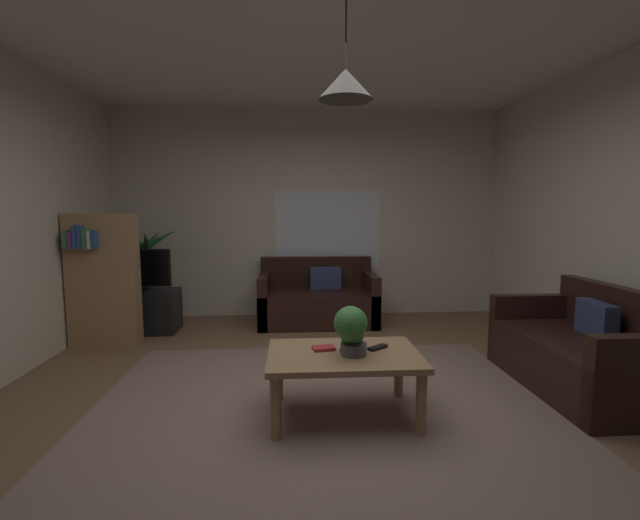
# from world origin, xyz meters

# --- Properties ---
(floor) EXTENTS (5.15, 5.69, 0.02)m
(floor) POSITION_xyz_m (0.00, 0.00, -0.01)
(floor) COLOR brown
(floor) RESTS_ON ground
(rug) EXTENTS (3.35, 3.13, 0.01)m
(rug) POSITION_xyz_m (0.00, -0.20, 0.00)
(rug) COLOR gray
(rug) RESTS_ON ground
(wall_back) EXTENTS (5.27, 0.06, 2.78)m
(wall_back) POSITION_xyz_m (0.00, 2.87, 1.39)
(wall_back) COLOR beige
(wall_back) RESTS_ON ground
(ceiling) EXTENTS (5.15, 5.69, 0.02)m
(ceiling) POSITION_xyz_m (0.00, 0.00, 2.79)
(ceiling) COLOR white
(window_pane) EXTENTS (1.43, 0.01, 1.07)m
(window_pane) POSITION_xyz_m (0.27, 2.84, 1.16)
(window_pane) COLOR white
(couch_under_window) EXTENTS (1.47, 0.81, 0.82)m
(couch_under_window) POSITION_xyz_m (0.10, 2.37, 0.28)
(couch_under_window) COLOR black
(couch_under_window) RESTS_ON ground
(couch_right_side) EXTENTS (0.81, 1.45, 0.82)m
(couch_right_side) POSITION_xyz_m (2.11, 0.18, 0.28)
(couch_right_side) COLOR black
(couch_right_side) RESTS_ON ground
(coffee_table) EXTENTS (1.05, 0.70, 0.46)m
(coffee_table) POSITION_xyz_m (0.14, -0.16, 0.39)
(coffee_table) COLOR #A87F56
(coffee_table) RESTS_ON ground
(book_on_table_0) EXTENTS (0.17, 0.13, 0.02)m
(book_on_table_0) POSITION_xyz_m (0.00, -0.08, 0.47)
(book_on_table_0) COLOR #B22D2D
(book_on_table_0) RESTS_ON coffee_table
(remote_on_table_0) EXTENTS (0.16, 0.13, 0.02)m
(remote_on_table_0) POSITION_xyz_m (0.38, -0.10, 0.47)
(remote_on_table_0) COLOR black
(remote_on_table_0) RESTS_ON coffee_table
(remote_on_table_1) EXTENTS (0.17, 0.08, 0.02)m
(remote_on_table_1) POSITION_xyz_m (0.19, -0.12, 0.47)
(remote_on_table_1) COLOR black
(remote_on_table_1) RESTS_ON coffee_table
(potted_plant_on_table) EXTENTS (0.23, 0.25, 0.34)m
(potted_plant_on_table) POSITION_xyz_m (0.18, -0.21, 0.64)
(potted_plant_on_table) COLOR #4C4C51
(potted_plant_on_table) RESTS_ON coffee_table
(tv_stand) EXTENTS (0.90, 0.44, 0.50)m
(tv_stand) POSITION_xyz_m (-2.03, 2.09, 0.25)
(tv_stand) COLOR black
(tv_stand) RESTS_ON ground
(tv) EXTENTS (0.78, 0.16, 0.49)m
(tv) POSITION_xyz_m (-2.03, 2.07, 0.75)
(tv) COLOR black
(tv) RESTS_ON tv_stand
(potted_palm_corner) EXTENTS (0.76, 0.70, 1.23)m
(potted_palm_corner) POSITION_xyz_m (-2.07, 2.54, 0.52)
(potted_palm_corner) COLOR brown
(potted_palm_corner) RESTS_ON ground
(bookshelf_corner) EXTENTS (0.70, 0.31, 1.40)m
(bookshelf_corner) POSITION_xyz_m (-2.21, 1.60, 0.72)
(bookshelf_corner) COLOR #A87F56
(bookshelf_corner) RESTS_ON ground
(pendant_lamp) EXTENTS (0.36, 0.36, 0.63)m
(pendant_lamp) POSITION_xyz_m (0.14, -0.16, 2.24)
(pendant_lamp) COLOR black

